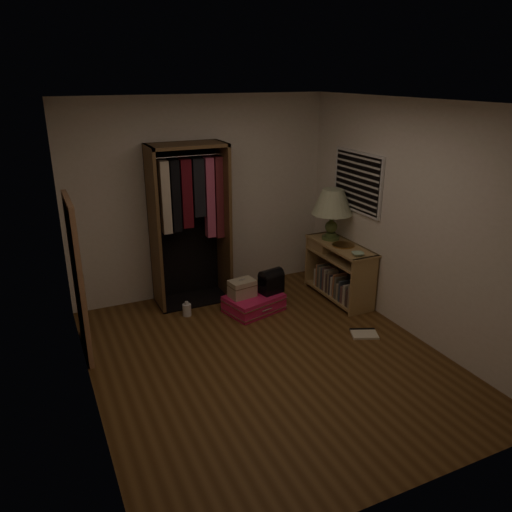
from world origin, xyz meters
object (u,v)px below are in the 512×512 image
(floor_mirror, at_px, (78,278))
(white_jug, at_px, (187,310))
(table_lamp, at_px, (332,203))
(pink_suitcase, at_px, (254,303))
(open_wardrobe, at_px, (190,212))
(black_bag, at_px, (271,281))
(train_case, at_px, (242,288))
(console_bookshelf, at_px, (338,269))

(floor_mirror, distance_m, white_jug, 1.50)
(table_lamp, bearing_deg, pink_suitcase, -173.22)
(open_wardrobe, bearing_deg, floor_mirror, -152.15)
(pink_suitcase, relative_size, black_bag, 2.50)
(floor_mirror, relative_size, white_jug, 9.06)
(pink_suitcase, height_order, train_case, train_case)
(train_case, relative_size, table_lamp, 0.51)
(train_case, distance_m, table_lamp, 1.63)
(table_lamp, height_order, white_jug, table_lamp)
(console_bookshelf, height_order, open_wardrobe, open_wardrobe)
(pink_suitcase, relative_size, table_lamp, 1.19)
(floor_mirror, xyz_separation_m, black_bag, (2.29, 0.10, -0.48))
(floor_mirror, height_order, black_bag, floor_mirror)
(pink_suitcase, bearing_deg, console_bookshelf, -18.41)
(table_lamp, bearing_deg, console_bookshelf, -90.75)
(pink_suitcase, xyz_separation_m, table_lamp, (1.20, 0.14, 1.14))
(open_wardrobe, bearing_deg, table_lamp, -16.42)
(floor_mirror, bearing_deg, train_case, 4.40)
(open_wardrobe, distance_m, train_case, 1.17)
(black_bag, bearing_deg, floor_mirror, 170.98)
(white_jug, bearing_deg, train_case, -16.21)
(console_bookshelf, distance_m, pink_suitcase, 1.23)
(floor_mirror, bearing_deg, pink_suitcase, 3.04)
(pink_suitcase, distance_m, black_bag, 0.36)
(train_case, xyz_separation_m, table_lamp, (1.34, 0.10, 0.92))
(floor_mirror, bearing_deg, console_bookshelf, 0.58)
(floor_mirror, relative_size, table_lamp, 2.52)
(floor_mirror, bearing_deg, table_lamp, 4.42)
(table_lamp, relative_size, white_jug, 3.60)
(pink_suitcase, distance_m, train_case, 0.26)
(black_bag, distance_m, white_jug, 1.11)
(console_bookshelf, bearing_deg, open_wardrobe, 157.31)
(train_case, xyz_separation_m, white_jug, (-0.67, 0.19, -0.24))
(black_bag, bearing_deg, white_jug, 155.69)
(console_bookshelf, distance_m, train_case, 1.34)
(train_case, bearing_deg, black_bag, -14.38)
(train_case, xyz_separation_m, black_bag, (0.38, -0.04, 0.05))
(open_wardrobe, height_order, pink_suitcase, open_wardrobe)
(open_wardrobe, height_order, table_lamp, open_wardrobe)
(floor_mirror, xyz_separation_m, train_case, (1.90, 0.15, -0.53))
(table_lamp, bearing_deg, black_bag, -171.29)
(open_wardrobe, height_order, white_jug, open_wardrobe)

